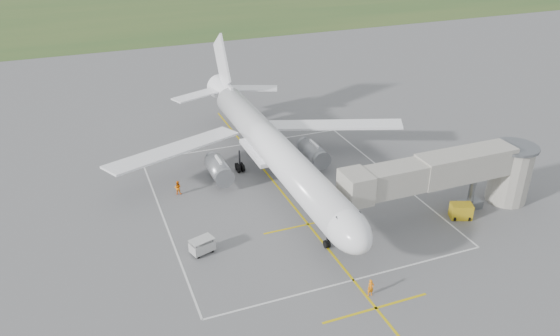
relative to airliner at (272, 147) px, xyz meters
name	(u,v)px	position (x,y,z in m)	size (l,w,h in m)	color
ground	(274,182)	(0.00, -0.75, -4.39)	(700.00, 700.00, 0.00)	#5B5B5D
grass_strip	(129,2)	(0.00, 129.25, -4.38)	(700.00, 120.00, 0.02)	#305123
apron_markings	(293,205)	(0.00, -6.57, -4.38)	(28.20, 60.00, 0.01)	gold
airliner	(272,147)	(0.00, 0.00, 0.00)	(38.93, 46.75, 13.52)	white
jet_bridge	(458,174)	(15.72, -14.25, 0.35)	(23.40, 5.00, 7.20)	gray
gpu_unit	(461,211)	(15.78, -15.55, -3.57)	(2.60, 2.21, 1.67)	#B29216
baggage_cart	(202,246)	(-11.64, -11.65, -3.59)	(2.57, 1.98, 1.57)	#B6B6B6
ramp_worker_nose	(371,288)	(0.37, -23.11, -3.58)	(0.59, 0.39, 1.62)	orange
ramp_worker_wing	(178,188)	(-11.40, 0.74, -3.55)	(0.82, 0.64, 1.69)	orange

